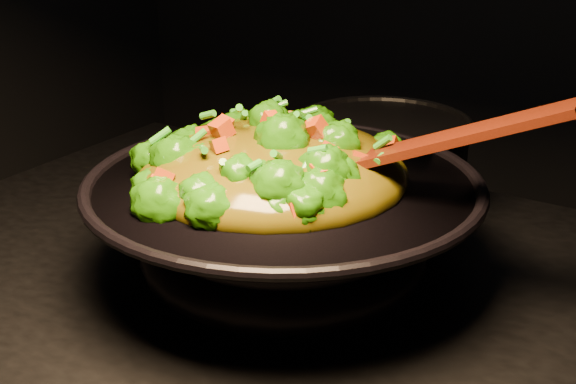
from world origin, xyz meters
The scene contains 4 objects.
wok centered at (-0.02, 0.03, 0.96)m, with size 0.46×0.46×0.13m, color black, non-canonical shape.
stir_fry centered at (-0.04, 0.03, 1.09)m, with size 0.33×0.33×0.11m, color #226307, non-canonical shape.
spatula centered at (0.12, 0.06, 1.09)m, with size 0.36×0.05×0.01m, color #321507.
back_pot centered at (-0.02, 0.29, 0.97)m, with size 0.25×0.25×0.14m, color black.
Camera 1 is at (0.45, -0.72, 1.38)m, focal length 50.00 mm.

